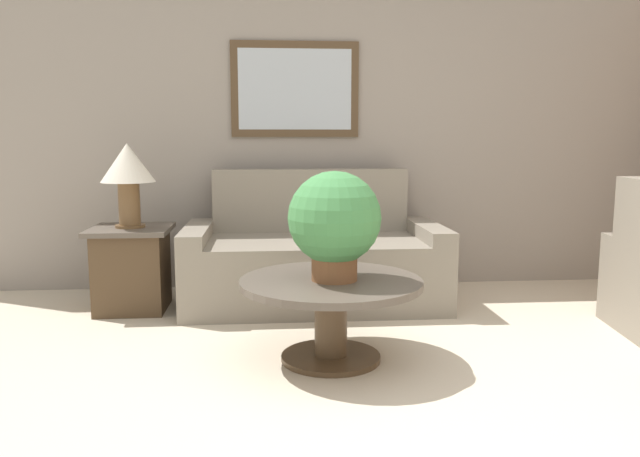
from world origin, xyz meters
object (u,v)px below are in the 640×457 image
(coffee_table, at_px, (331,302))
(table_lamp, at_px, (128,170))
(couch_main, at_px, (314,261))
(side_table, at_px, (132,268))
(potted_plant_on_table, at_px, (334,221))

(coffee_table, xyz_separation_m, table_lamp, (-1.32, 1.15, 0.68))
(couch_main, bearing_deg, side_table, -175.75)
(couch_main, relative_size, coffee_table, 1.87)
(couch_main, xyz_separation_m, potted_plant_on_table, (0.02, -1.27, 0.48))
(coffee_table, relative_size, table_lamp, 1.70)
(couch_main, xyz_separation_m, coffee_table, (0.01, -1.25, 0.02))
(side_table, bearing_deg, coffee_table, -40.94)
(couch_main, height_order, side_table, couch_main)
(couch_main, relative_size, table_lamp, 3.19)
(couch_main, xyz_separation_m, side_table, (-1.32, -0.10, -0.01))
(coffee_table, distance_m, potted_plant_on_table, 0.45)
(side_table, distance_m, table_lamp, 0.70)
(table_lamp, bearing_deg, side_table, -45.00)
(potted_plant_on_table, bearing_deg, coffee_table, 125.12)
(coffee_table, distance_m, side_table, 1.75)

